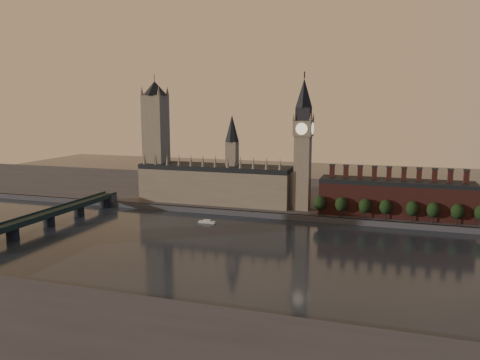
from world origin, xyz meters
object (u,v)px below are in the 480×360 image
(big_ben, at_px, (303,143))
(river_boat, at_px, (207,222))
(westminster_bridge, at_px, (28,223))
(victoria_tower, at_px, (156,136))

(big_ben, xyz_separation_m, river_boat, (-61.13, -49.05, -55.87))
(big_ben, bearing_deg, river_boat, -141.25)
(westminster_bridge, bearing_deg, river_boat, 31.50)
(victoria_tower, xyz_separation_m, westminster_bridge, (-35.00, -117.70, -51.65))
(victoria_tower, xyz_separation_m, river_boat, (68.87, -54.05, -58.13))
(westminster_bridge, relative_size, river_boat, 15.81)
(westminster_bridge, bearing_deg, big_ben, 34.33)
(westminster_bridge, height_order, river_boat, westminster_bridge)
(victoria_tower, distance_m, river_boat, 105.09)
(big_ben, bearing_deg, westminster_bridge, -145.67)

